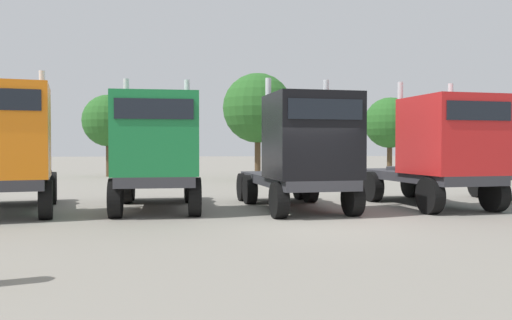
# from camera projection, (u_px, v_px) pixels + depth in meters

# --- Properties ---
(ground) EXTENTS (200.00, 200.00, 0.00)m
(ground) POSITION_uv_depth(u_px,v_px,m) (325.00, 227.00, 13.05)
(ground) COLOR gray
(semi_truck_orange) EXTENTS (3.92, 6.73, 4.32)m
(semi_truck_orange) POSITION_uv_depth(u_px,v_px,m) (6.00, 148.00, 15.08)
(semi_truck_orange) COLOR #333338
(semi_truck_orange) RESTS_ON ground
(semi_truck_green) EXTENTS (2.87, 6.35, 4.13)m
(semi_truck_green) POSITION_uv_depth(u_px,v_px,m) (156.00, 151.00, 16.00)
(semi_truck_green) COLOR #333338
(semi_truck_green) RESTS_ON ground
(semi_truck_black) EXTENTS (3.24, 6.39, 4.12)m
(semi_truck_black) POSITION_uv_depth(u_px,v_px,m) (304.00, 152.00, 15.90)
(semi_truck_black) COLOR #333338
(semi_truck_black) RESTS_ON ground
(semi_truck_red) EXTENTS (3.34, 6.33, 4.15)m
(semi_truck_red) POSITION_uv_depth(u_px,v_px,m) (440.00, 150.00, 16.88)
(semi_truck_red) COLOR #333338
(semi_truck_red) RESTS_ON ground
(oak_far_left) EXTENTS (3.46, 3.46, 5.49)m
(oak_far_left) POSITION_uv_depth(u_px,v_px,m) (108.00, 121.00, 35.13)
(oak_far_left) COLOR #4C3823
(oak_far_left) RESTS_ON ground
(oak_far_centre) EXTENTS (4.23, 4.23, 6.47)m
(oak_far_centre) POSITION_uv_depth(u_px,v_px,m) (258.00, 108.00, 31.89)
(oak_far_centre) COLOR #4C3823
(oak_far_centre) RESTS_ON ground
(oak_far_right) EXTENTS (3.57, 3.57, 5.49)m
(oak_far_right) POSITION_uv_depth(u_px,v_px,m) (390.00, 123.00, 37.09)
(oak_far_right) COLOR #4C3823
(oak_far_right) RESTS_ON ground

